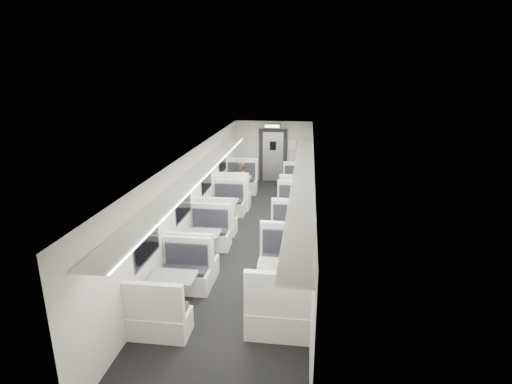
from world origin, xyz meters
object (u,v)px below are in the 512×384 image
(passenger, at_px, (241,184))
(exit_sign, at_px, (272,126))
(vestibule_door, at_px, (273,156))
(booth_right_d, at_px, (284,285))
(booth_right_a, at_px, (296,189))
(booth_right_c, at_px, (289,242))
(booth_left_d, at_px, (174,292))
(booth_left_c, at_px, (202,246))
(booth_left_b, at_px, (224,212))
(booth_left_a, at_px, (237,188))
(booth_right_b, at_px, (293,215))

(passenger, relative_size, exit_sign, 2.33)
(passenger, bearing_deg, vestibule_door, 98.27)
(booth_right_d, height_order, passenger, passenger)
(booth_right_a, relative_size, vestibule_door, 0.98)
(booth_right_c, xyz_separation_m, vestibule_door, (-1.00, 6.74, 0.66))
(exit_sign, bearing_deg, booth_left_d, -96.52)
(booth_left_c, relative_size, booth_right_a, 1.01)
(booth_left_c, xyz_separation_m, vestibule_door, (1.00, 7.23, 0.67))
(booth_right_c, bearing_deg, passenger, 115.85)
(booth_right_c, relative_size, booth_right_d, 0.91)
(booth_left_b, distance_m, booth_right_a, 3.29)
(exit_sign, bearing_deg, vestibule_door, 90.00)
(booth_left_d, height_order, exit_sign, exit_sign)
(booth_right_a, relative_size, passenger, 1.42)
(booth_left_c, bearing_deg, booth_right_c, 13.73)
(booth_left_a, distance_m, booth_right_c, 4.60)
(booth_right_d, bearing_deg, exit_sign, 96.86)
(booth_left_c, height_order, booth_right_c, booth_right_c)
(booth_right_c, relative_size, exit_sign, 3.43)
(vestibule_door, bearing_deg, passenger, -104.32)
(booth_left_a, relative_size, booth_right_b, 1.12)
(booth_left_c, distance_m, booth_left_d, 2.01)
(booth_right_a, bearing_deg, passenger, -153.87)
(passenger, bearing_deg, booth_right_d, -50.16)
(booth_left_b, relative_size, booth_left_c, 0.98)
(booth_left_b, height_order, booth_right_a, booth_right_a)
(booth_left_d, xyz_separation_m, booth_right_d, (2.00, 0.43, 0.06))
(booth_left_d, relative_size, exit_sign, 3.24)
(booth_right_c, distance_m, vestibule_door, 6.85)
(booth_right_b, bearing_deg, booth_right_d, -90.00)
(booth_left_a, bearing_deg, exit_sign, 64.71)
(booth_right_d, bearing_deg, booth_left_b, 116.50)
(booth_left_c, bearing_deg, exit_sign, 81.56)
(booth_left_b, height_order, booth_left_c, booth_left_c)
(booth_right_b, height_order, vestibule_door, vestibule_door)
(booth_right_a, bearing_deg, exit_sign, 120.45)
(booth_right_c, bearing_deg, booth_right_d, -90.00)
(booth_left_c, relative_size, vestibule_door, 0.98)
(booth_left_a, height_order, booth_left_c, booth_left_a)
(booth_left_d, height_order, booth_right_b, booth_right_b)
(passenger, distance_m, exit_sign, 3.11)
(booth_left_d, relative_size, booth_right_d, 0.86)
(booth_left_b, distance_m, booth_right_c, 2.79)
(booth_left_d, xyz_separation_m, passenger, (0.22, 6.17, 0.36))
(booth_left_c, xyz_separation_m, booth_right_d, (2.00, -1.58, 0.05))
(booth_right_b, height_order, exit_sign, exit_sign)
(exit_sign, bearing_deg, passenger, -106.89)
(booth_left_d, distance_m, booth_right_a, 7.33)
(exit_sign, bearing_deg, booth_left_c, -98.44)
(booth_left_c, relative_size, booth_left_d, 1.03)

